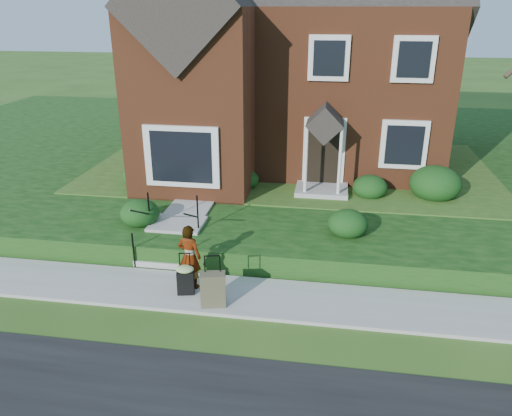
% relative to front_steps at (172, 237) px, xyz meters
% --- Properties ---
extents(ground, '(120.00, 120.00, 0.00)m').
position_rel_front_steps_xyz_m(ground, '(2.50, -1.84, -0.47)').
color(ground, '#2D5119').
rests_on(ground, ground).
extents(sidewalk, '(60.00, 1.60, 0.08)m').
position_rel_front_steps_xyz_m(sidewalk, '(2.50, -1.84, -0.43)').
color(sidewalk, '#9E9B93').
rests_on(sidewalk, ground).
extents(terrace, '(44.00, 20.00, 0.60)m').
position_rel_front_steps_xyz_m(terrace, '(6.50, 9.06, -0.17)').
color(terrace, '#0F330E').
rests_on(terrace, ground).
extents(walkway, '(1.20, 6.00, 0.06)m').
position_rel_front_steps_xyz_m(walkway, '(0.00, 3.16, 0.16)').
color(walkway, '#9E9B93').
rests_on(walkway, terrace).
extents(main_house, '(10.40, 10.20, 9.40)m').
position_rel_front_steps_xyz_m(main_house, '(2.29, 7.76, 4.79)').
color(main_house, brown).
rests_on(main_house, terrace).
extents(front_steps, '(1.40, 2.02, 1.50)m').
position_rel_front_steps_xyz_m(front_steps, '(0.00, 0.00, 0.00)').
color(front_steps, '#9E9B93').
rests_on(front_steps, ground).
extents(foundation_shrubs, '(10.49, 4.61, 1.08)m').
position_rel_front_steps_xyz_m(foundation_shrubs, '(3.02, 2.92, 0.58)').
color(foundation_shrubs, black).
rests_on(foundation_shrubs, terrace).
extents(woman, '(0.61, 0.47, 1.51)m').
position_rel_front_steps_xyz_m(woman, '(0.96, -1.67, 0.36)').
color(woman, '#999999').
rests_on(woman, sidewalk).
extents(suitcase_black, '(0.46, 0.41, 0.98)m').
position_rel_front_steps_xyz_m(suitcase_black, '(0.93, -1.98, -0.02)').
color(suitcase_black, black).
rests_on(suitcase_black, sidewalk).
extents(suitcase_olive, '(0.58, 0.40, 1.14)m').
position_rel_front_steps_xyz_m(suitcase_olive, '(1.65, -2.34, -0.01)').
color(suitcase_olive, brown).
rests_on(suitcase_olive, sidewalk).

